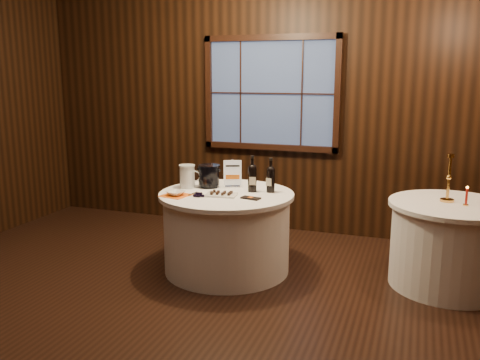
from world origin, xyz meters
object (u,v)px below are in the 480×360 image
at_px(ice_bucket, 209,176).
at_px(cracker_bowl, 176,193).
at_px(brass_candlestick, 448,184).
at_px(port_bottle_right, 271,177).
at_px(main_table, 227,231).
at_px(chocolate_box, 251,198).
at_px(grape_bunch, 199,195).
at_px(side_table, 449,245).
at_px(glass_pitcher, 187,176).
at_px(chocolate_plate, 221,194).
at_px(red_candle, 466,198).
at_px(sign_stand, 232,178).
at_px(port_bottle_left, 252,176).

bearing_deg(ice_bucket, cracker_bowl, -109.45).
bearing_deg(brass_candlestick, port_bottle_right, -173.46).
xyz_separation_m(main_table, ice_bucket, (-0.25, 0.17, 0.50)).
bearing_deg(brass_candlestick, ice_bucket, -175.36).
bearing_deg(main_table, chocolate_box, -26.82).
bearing_deg(grape_bunch, side_table, 13.74).
bearing_deg(port_bottle_right, glass_pitcher, -162.19).
height_order(grape_bunch, cracker_bowl, cracker_bowl).
distance_m(chocolate_plate, glass_pitcher, 0.49).
bearing_deg(ice_bucket, side_table, 3.40).
height_order(glass_pitcher, red_candle, glass_pitcher).
distance_m(sign_stand, grape_bunch, 0.50).
height_order(ice_bucket, cracker_bowl, ice_bucket).
relative_size(side_table, sign_stand, 3.81).
xyz_separation_m(brass_candlestick, red_candle, (0.15, -0.10, -0.09)).
bearing_deg(cracker_bowl, port_bottle_left, 32.64).
distance_m(grape_bunch, brass_candlestick, 2.22).
distance_m(side_table, ice_bucket, 2.31).
xyz_separation_m(port_bottle_right, ice_bucket, (-0.64, 0.00, -0.02)).
xyz_separation_m(port_bottle_right, brass_candlestick, (1.57, 0.18, 0.01)).
distance_m(chocolate_box, grape_bunch, 0.48).
height_order(main_table, chocolate_box, chocolate_box).
distance_m(main_table, grape_bunch, 0.50).
xyz_separation_m(sign_stand, chocolate_plate, (0.03, -0.37, -0.08)).
bearing_deg(main_table, port_bottle_left, 31.48).
relative_size(main_table, side_table, 1.19).
bearing_deg(port_bottle_left, cracker_bowl, -170.25).
bearing_deg(port_bottle_left, chocolate_box, -97.21).
bearing_deg(glass_pitcher, side_table, -7.47).
relative_size(main_table, grape_bunch, 7.39).
xyz_separation_m(chocolate_plate, glass_pitcher, (-0.44, 0.20, 0.10)).
bearing_deg(grape_bunch, red_candle, 11.84).
bearing_deg(ice_bucket, brass_candlestick, 4.64).
bearing_deg(chocolate_plate, ice_bucket, 130.09).
xyz_separation_m(grape_bunch, red_candle, (2.28, 0.48, 0.05)).
distance_m(chocolate_plate, grape_bunch, 0.21).
height_order(port_bottle_left, cracker_bowl, port_bottle_left).
height_order(main_table, sign_stand, sign_stand).
distance_m(port_bottle_left, glass_pitcher, 0.66).
relative_size(port_bottle_right, glass_pitcher, 1.43).
relative_size(chocolate_plate, chocolate_box, 1.77).
bearing_deg(chocolate_plate, side_table, 12.06).
relative_size(side_table, cracker_bowl, 6.78).
xyz_separation_m(port_bottle_right, grape_bunch, (-0.57, -0.40, -0.12)).
height_order(main_table, cracker_bowl, cracker_bowl).
height_order(side_table, chocolate_box, chocolate_box).
height_order(ice_bucket, brass_candlestick, brass_candlestick).
xyz_separation_m(side_table, brass_candlestick, (-0.05, 0.05, 0.54)).
distance_m(chocolate_box, glass_pitcher, 0.77).
height_order(chocolate_plate, grape_bunch, same).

